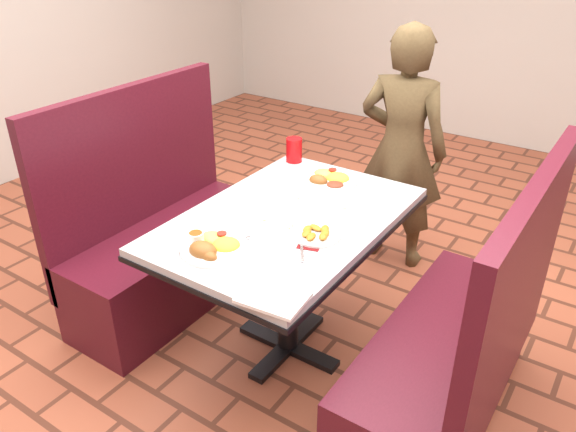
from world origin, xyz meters
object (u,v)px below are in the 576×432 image
(near_dinner_plate, at_px, (213,244))
(diner_person, at_px, (402,150))
(red_tumbler, at_px, (294,150))
(booth_bench_right, at_px, (452,360))
(booth_bench_left, at_px, (166,245))
(dining_table, at_px, (288,235))
(far_dinner_plate, at_px, (329,177))
(plantain_plate, at_px, (317,234))

(near_dinner_plate, bearing_deg, diner_person, 84.52)
(diner_person, distance_m, red_tumbler, 0.68)
(booth_bench_right, xyz_separation_m, red_tumbler, (-1.12, 0.53, 0.48))
(booth_bench_left, xyz_separation_m, red_tumbler, (0.48, 0.53, 0.48))
(dining_table, bearing_deg, booth_bench_right, 0.00)
(booth_bench_right, xyz_separation_m, near_dinner_plate, (-0.88, -0.40, 0.45))
(far_dinner_plate, height_order, plantain_plate, far_dinner_plate)
(far_dinner_plate, bearing_deg, booth_bench_left, -152.12)
(dining_table, distance_m, red_tumbler, 0.64)
(dining_table, xyz_separation_m, booth_bench_right, (0.80, 0.00, -0.32))
(booth_bench_left, bearing_deg, diner_person, 51.80)
(plantain_plate, bearing_deg, diner_person, 96.72)
(booth_bench_right, bearing_deg, diner_person, 124.23)
(dining_table, relative_size, diner_person, 0.85)
(diner_person, xyz_separation_m, far_dinner_plate, (-0.09, -0.68, 0.06))
(plantain_plate, distance_m, red_tumbler, 0.80)
(dining_table, height_order, booth_bench_right, booth_bench_right)
(booth_bench_left, height_order, far_dinner_plate, booth_bench_left)
(far_dinner_plate, bearing_deg, plantain_plate, -65.30)
(diner_person, height_order, near_dinner_plate, diner_person)
(far_dinner_plate, xyz_separation_m, red_tumbler, (-0.29, 0.13, 0.04))
(booth_bench_left, distance_m, near_dinner_plate, 0.93)
(booth_bench_left, distance_m, far_dinner_plate, 0.98)
(far_dinner_plate, bearing_deg, near_dinner_plate, -93.98)
(near_dinner_plate, relative_size, plantain_plate, 1.35)
(booth_bench_right, height_order, red_tumbler, booth_bench_right)
(dining_table, distance_m, far_dinner_plate, 0.43)
(near_dinner_plate, height_order, red_tumbler, red_tumbler)
(booth_bench_left, distance_m, plantain_plate, 1.09)
(dining_table, relative_size, red_tumbler, 9.50)
(diner_person, bearing_deg, plantain_plate, 91.94)
(booth_bench_left, height_order, plantain_plate, booth_bench_left)
(far_dinner_plate, distance_m, plantain_plate, 0.54)
(diner_person, xyz_separation_m, near_dinner_plate, (-0.14, -1.49, 0.06))
(dining_table, distance_m, plantain_plate, 0.24)
(booth_bench_left, relative_size, far_dinner_plate, 4.27)
(diner_person, bearing_deg, booth_bench_left, 47.02)
(far_dinner_plate, height_order, red_tumbler, red_tumbler)
(booth_bench_left, xyz_separation_m, booth_bench_right, (1.60, 0.00, 0.00))
(booth_bench_right, xyz_separation_m, plantain_plate, (-0.60, -0.08, 0.43))
(booth_bench_left, distance_m, diner_person, 1.44)
(booth_bench_right, relative_size, near_dinner_plate, 4.42)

